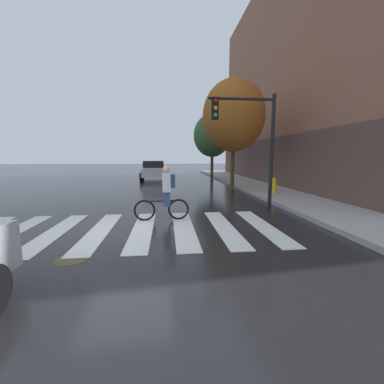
# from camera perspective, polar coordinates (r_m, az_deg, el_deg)

# --- Properties ---
(ground_plane) EXTENTS (120.00, 120.00, 0.00)m
(ground_plane) POSITION_cam_1_polar(r_m,az_deg,el_deg) (6.97, -15.25, -8.52)
(ground_plane) COLOR black
(crosswalk_stripes) EXTENTS (8.45, 3.64, 0.01)m
(crosswalk_stripes) POSITION_cam_1_polar(r_m,az_deg,el_deg) (6.99, -16.04, -8.46)
(crosswalk_stripes) COLOR silver
(crosswalk_stripes) RESTS_ON ground
(manhole_cover) EXTENTS (0.64, 0.64, 0.01)m
(manhole_cover) POSITION_cam_1_polar(r_m,az_deg,el_deg) (5.46, -26.29, -13.83)
(manhole_cover) COLOR #473D1E
(manhole_cover) RESTS_ON ground
(sedan_mid) EXTENTS (2.39, 4.73, 1.60)m
(sedan_mid) POSITION_cam_1_polar(r_m,az_deg,el_deg) (21.35, -8.97, 5.10)
(sedan_mid) COLOR silver
(sedan_mid) RESTS_ON ground
(cyclist) EXTENTS (1.71, 0.37, 1.69)m
(cyclist) POSITION_cam_1_polar(r_m,az_deg,el_deg) (7.62, -6.18, -0.34)
(cyclist) COLOR black
(cyclist) RESTS_ON ground
(traffic_light_near) EXTENTS (2.47, 0.28, 4.20)m
(traffic_light_near) POSITION_cam_1_polar(r_m,az_deg,el_deg) (9.41, 13.49, 13.44)
(traffic_light_near) COLOR black
(traffic_light_near) RESTS_ON ground
(fire_hydrant) EXTENTS (0.33, 0.22, 0.78)m
(fire_hydrant) POSITION_cam_1_polar(r_m,az_deg,el_deg) (12.88, 18.52, 1.41)
(fire_hydrant) COLOR gold
(fire_hydrant) RESTS_ON sidewalk
(street_tree_near) EXTENTS (3.57, 3.57, 6.35)m
(street_tree_near) POSITION_cam_1_polar(r_m,az_deg,el_deg) (14.98, 9.63, 17.06)
(street_tree_near) COLOR #4C3823
(street_tree_near) RESTS_ON ground
(street_tree_mid) EXTENTS (3.06, 3.06, 5.44)m
(street_tree_mid) POSITION_cam_1_polar(r_m,az_deg,el_deg) (20.75, 4.72, 12.95)
(street_tree_mid) COLOR #4C3823
(street_tree_mid) RESTS_ON ground
(corner_building) EXTENTS (15.81, 22.67, 14.79)m
(corner_building) POSITION_cam_1_polar(r_m,az_deg,el_deg) (23.60, 35.88, 19.93)
(corner_building) COLOR brown
(corner_building) RESTS_ON ground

